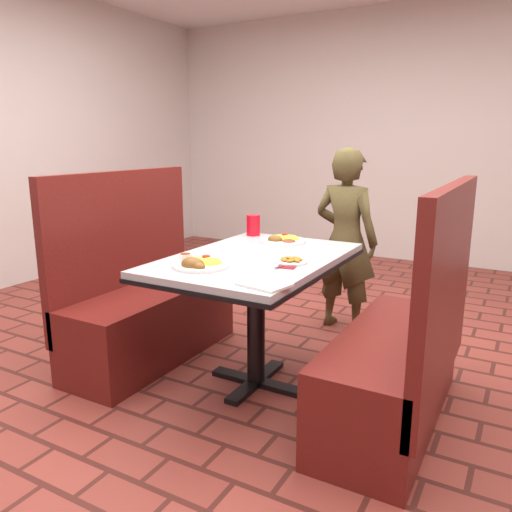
# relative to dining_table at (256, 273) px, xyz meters

# --- Properties ---
(room) EXTENTS (7.00, 7.04, 2.82)m
(room) POSITION_rel_dining_table_xyz_m (0.00, 0.00, 1.26)
(room) COLOR brown
(room) RESTS_ON ground
(dining_table) EXTENTS (0.81, 1.21, 0.75)m
(dining_table) POSITION_rel_dining_table_xyz_m (0.00, 0.00, 0.00)
(dining_table) COLOR #B3B5B8
(dining_table) RESTS_ON ground
(booth_bench_left) EXTENTS (0.47, 1.20, 1.17)m
(booth_bench_left) POSITION_rel_dining_table_xyz_m (-0.80, 0.00, -0.32)
(booth_bench_left) COLOR maroon
(booth_bench_left) RESTS_ON ground
(booth_bench_right) EXTENTS (0.47, 1.20, 1.17)m
(booth_bench_right) POSITION_rel_dining_table_xyz_m (0.80, 0.00, -0.32)
(booth_bench_right) COLOR maroon
(booth_bench_right) RESTS_ON ground
(diner_person) EXTENTS (0.52, 0.38, 1.31)m
(diner_person) POSITION_rel_dining_table_xyz_m (0.13, 1.09, 0.00)
(diner_person) COLOR brown
(diner_person) RESTS_ON ground
(near_dinner_plate) EXTENTS (0.28, 0.28, 0.09)m
(near_dinner_plate) POSITION_rel_dining_table_xyz_m (-0.12, -0.34, 0.13)
(near_dinner_plate) COLOR white
(near_dinner_plate) RESTS_ON dining_table
(far_dinner_plate) EXTENTS (0.28, 0.28, 0.07)m
(far_dinner_plate) POSITION_rel_dining_table_xyz_m (-0.04, 0.41, 0.12)
(far_dinner_plate) COLOR white
(far_dinner_plate) RESTS_ON dining_table
(plantain_plate) EXTENTS (0.17, 0.17, 0.03)m
(plantain_plate) POSITION_rel_dining_table_xyz_m (0.23, -0.05, 0.11)
(plantain_plate) COLOR white
(plantain_plate) RESTS_ON dining_table
(maroon_napkin) EXTENTS (0.10, 0.10, 0.00)m
(maroon_napkin) POSITION_rel_dining_table_xyz_m (0.25, -0.13, 0.10)
(maroon_napkin) COLOR maroon
(maroon_napkin) RESTS_ON dining_table
(spoon_utensil) EXTENTS (0.03, 0.14, 0.00)m
(spoon_utensil) POSITION_rel_dining_table_xyz_m (0.23, -0.14, 0.10)
(spoon_utensil) COLOR silver
(spoon_utensil) RESTS_ON dining_table
(red_tumbler) EXTENTS (0.09, 0.09, 0.13)m
(red_tumbler) POSITION_rel_dining_table_xyz_m (-0.31, 0.52, 0.16)
(red_tumbler) COLOR red
(red_tumbler) RESTS_ON dining_table
(paper_napkin) EXTENTS (0.23, 0.19, 0.01)m
(paper_napkin) POSITION_rel_dining_table_xyz_m (0.31, -0.47, 0.10)
(paper_napkin) COLOR white
(paper_napkin) RESTS_ON dining_table
(knife_utensil) EXTENTS (0.07, 0.14, 0.00)m
(knife_utensil) POSITION_rel_dining_table_xyz_m (-0.06, -0.32, 0.11)
(knife_utensil) COLOR silver
(knife_utensil) RESTS_ON dining_table
(fork_utensil) EXTENTS (0.01, 0.15, 0.00)m
(fork_utensil) POSITION_rel_dining_table_xyz_m (-0.12, -0.36, 0.11)
(fork_utensil) COLOR silver
(fork_utensil) RESTS_ON dining_table
(lettuce_shreds) EXTENTS (0.28, 0.32, 0.00)m
(lettuce_shreds) POSITION_rel_dining_table_xyz_m (0.04, 0.06, 0.10)
(lettuce_shreds) COLOR #98CF52
(lettuce_shreds) RESTS_ON dining_table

